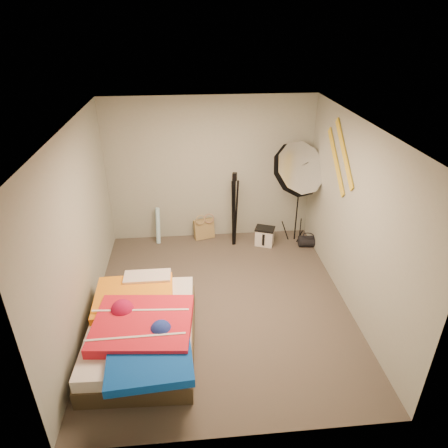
{
  "coord_description": "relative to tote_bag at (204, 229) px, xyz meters",
  "views": [
    {
      "loc": [
        -0.38,
        -4.42,
        3.62
      ],
      "look_at": [
        0.1,
        0.6,
        0.95
      ],
      "focal_mm": 32.0,
      "sensor_mm": 36.0,
      "label": 1
    }
  ],
  "objects": [
    {
      "name": "wall_right",
      "position": [
        1.89,
        -1.89,
        1.07
      ],
      "size": [
        0.0,
        4.0,
        4.0
      ],
      "primitive_type": "plane",
      "rotation": [
        1.57,
        0.0,
        -1.57
      ],
      "color": "gray",
      "rests_on": "floor"
    },
    {
      "name": "wall_stripe_upper",
      "position": [
        1.87,
        -1.29,
        1.77
      ],
      "size": [
        0.02,
        0.91,
        0.78
      ],
      "primitive_type": "cube",
      "rotation": [
        0.7,
        0.0,
        0.0
      ],
      "color": "gold",
      "rests_on": "wall_right"
    },
    {
      "name": "ceiling",
      "position": [
        0.14,
        -1.89,
        2.32
      ],
      "size": [
        4.0,
        4.0,
        0.0
      ],
      "primitive_type": "plane",
      "rotation": [
        3.14,
        0.0,
        0.0
      ],
      "color": "silver",
      "rests_on": "wall_back"
    },
    {
      "name": "wall_back",
      "position": [
        0.14,
        0.11,
        1.07
      ],
      "size": [
        3.5,
        0.0,
        3.5
      ],
      "primitive_type": "plane",
      "rotation": [
        1.57,
        0.0,
        0.0
      ],
      "color": "gray",
      "rests_on": "floor"
    },
    {
      "name": "bed",
      "position": [
        -0.87,
        -2.6,
        0.08
      ],
      "size": [
        1.3,
        1.95,
        0.52
      ],
      "color": "#433624",
      "rests_on": "floor"
    },
    {
      "name": "wrapping_roll",
      "position": [
        -0.81,
        -0.07,
        0.14
      ],
      "size": [
        0.11,
        0.2,
        0.65
      ],
      "primitive_type": "cylinder",
      "rotation": [
        -0.17,
        0.0,
        -0.21
      ],
      "color": "#64BFDD",
      "rests_on": "floor"
    },
    {
      "name": "wall_stripe_lower",
      "position": [
        1.87,
        -1.04,
        1.57
      ],
      "size": [
        0.02,
        0.91,
        0.78
      ],
      "primitive_type": "cube",
      "rotation": [
        0.7,
        0.0,
        0.0
      ],
      "color": "gold",
      "rests_on": "wall_right"
    },
    {
      "name": "duffel_bag",
      "position": [
        1.79,
        -0.47,
        -0.08
      ],
      "size": [
        0.33,
        0.22,
        0.19
      ],
      "primitive_type": "cylinder",
      "rotation": [
        0.0,
        1.57,
        -0.09
      ],
      "color": "black",
      "rests_on": "floor"
    },
    {
      "name": "wall_left",
      "position": [
        -1.61,
        -1.89,
        1.07
      ],
      "size": [
        0.0,
        4.0,
        4.0
      ],
      "primitive_type": "plane",
      "rotation": [
        1.57,
        0.0,
        1.57
      ],
      "color": "gray",
      "rests_on": "floor"
    },
    {
      "name": "camera_tripod",
      "position": [
        0.51,
        -0.28,
        0.59
      ],
      "size": [
        0.09,
        0.09,
        1.34
      ],
      "color": "black",
      "rests_on": "floor"
    },
    {
      "name": "photo_umbrella",
      "position": [
        1.51,
        -0.36,
        1.21
      ],
      "size": [
        1.01,
        0.92,
        1.93
      ],
      "color": "black",
      "rests_on": "floor"
    },
    {
      "name": "wall_front",
      "position": [
        0.14,
        -3.89,
        1.07
      ],
      "size": [
        3.5,
        0.0,
        3.5
      ],
      "primitive_type": "plane",
      "rotation": [
        -1.57,
        0.0,
        0.0
      ],
      "color": "gray",
      "rests_on": "floor"
    },
    {
      "name": "floor",
      "position": [
        0.14,
        -1.89,
        -0.18
      ],
      "size": [
        4.0,
        4.0,
        0.0
      ],
      "primitive_type": "plane",
      "color": "#4D4439",
      "rests_on": "ground"
    },
    {
      "name": "tote_bag",
      "position": [
        0.0,
        0.0,
        0.0
      ],
      "size": [
        0.39,
        0.24,
        0.37
      ],
      "primitive_type": "cube",
      "rotation": [
        -0.14,
        0.0,
        0.26
      ],
      "color": "tan",
      "rests_on": "floor"
    },
    {
      "name": "camera_case",
      "position": [
        1.04,
        -0.34,
        -0.03
      ],
      "size": [
        0.36,
        0.31,
        0.3
      ],
      "primitive_type": "cube",
      "rotation": [
        0.0,
        0.0,
        -0.38
      ],
      "color": "silver",
      "rests_on": "floor"
    }
  ]
}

